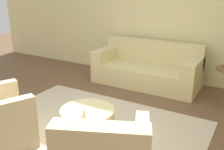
% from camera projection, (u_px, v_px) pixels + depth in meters
% --- Properties ---
extents(ground_plane, '(16.00, 16.00, 0.00)m').
position_uv_depth(ground_plane, '(84.00, 134.00, 3.73)').
color(ground_plane, brown).
extents(wall_back, '(9.70, 0.12, 2.80)m').
position_uv_depth(wall_back, '(161.00, 15.00, 5.66)').
color(wall_back, beige).
rests_on(wall_back, ground_plane).
extents(rug, '(3.21, 2.58, 0.01)m').
position_uv_depth(rug, '(84.00, 134.00, 3.73)').
color(rug, beige).
rests_on(rug, ground_plane).
extents(couch, '(2.19, 0.91, 0.90)m').
position_uv_depth(couch, '(147.00, 69.00, 5.54)').
color(couch, beige).
rests_on(couch, ground_plane).
extents(ottoman_table, '(0.73, 0.73, 0.44)m').
position_uv_depth(ottoman_table, '(88.00, 120.00, 3.52)').
color(ottoman_table, beige).
rests_on(ottoman_table, rug).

